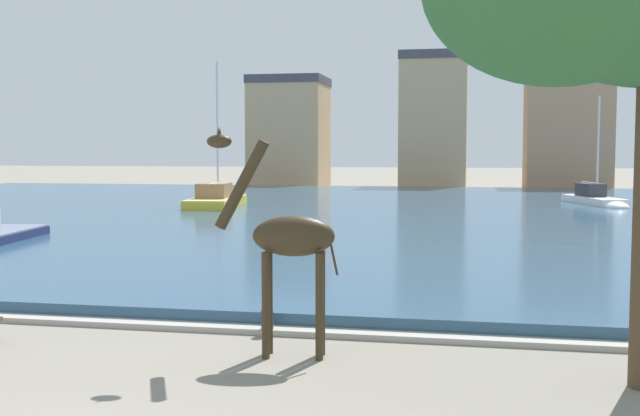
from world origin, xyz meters
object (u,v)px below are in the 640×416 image
Objects in this scene: giraffe_statue at (287,240)px; sailboat_yellow at (218,202)px; mooring_bollard at (267,322)px; sailboat_white at (597,201)px.

sailboat_yellow is (-11.50, 30.13, -1.48)m from giraffe_statue.
giraffe_statue is 2.47m from mooring_bollard.
giraffe_statue is at bearing -106.43° from sailboat_white.
giraffe_statue is 8.14× the size of mooring_bollard.
sailboat_yellow reaches higher than giraffe_statue.
sailboat_yellow reaches higher than sailboat_white.
sailboat_yellow reaches higher than mooring_bollard.
giraffe_statue reaches higher than mooring_bollard.
mooring_bollard is (-11.27, -34.18, -0.29)m from sailboat_white.
sailboat_yellow is at bearing -165.90° from sailboat_white.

